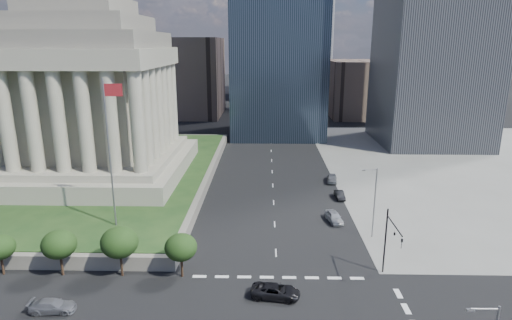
{
  "coord_description": "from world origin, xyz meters",
  "views": [
    {
      "loc": [
        -1.43,
        -30.03,
        26.13
      ],
      "look_at": [
        -2.42,
        13.05,
        14.32
      ],
      "focal_mm": 30.0,
      "sensor_mm": 36.0,
      "label": 1
    }
  ],
  "objects_px": {
    "pickup_truck": "(276,291)",
    "parked_sedan_far": "(332,178)",
    "suv_grey": "(53,306)",
    "flagpole": "(110,146)",
    "war_memorial": "(86,70)",
    "parked_sedan_near": "(334,217)",
    "street_lamp_north": "(374,199)",
    "traffic_signal_ne": "(390,238)",
    "parked_sedan_mid": "(340,195)"
  },
  "relations": [
    {
      "from": "pickup_truck",
      "to": "parked_sedan_far",
      "type": "xyz_separation_m",
      "value": [
        11.77,
        39.27,
        0.05
      ]
    },
    {
      "from": "suv_grey",
      "to": "flagpole",
      "type": "bearing_deg",
      "value": -6.22
    },
    {
      "from": "parked_sedan_far",
      "to": "war_memorial",
      "type": "bearing_deg",
      "value": -169.86
    },
    {
      "from": "war_memorial",
      "to": "pickup_truck",
      "type": "distance_m",
      "value": 54.85
    },
    {
      "from": "parked_sedan_near",
      "to": "street_lamp_north",
      "type": "bearing_deg",
      "value": -59.89
    },
    {
      "from": "street_lamp_north",
      "to": "pickup_truck",
      "type": "height_order",
      "value": "street_lamp_north"
    },
    {
      "from": "traffic_signal_ne",
      "to": "suv_grey",
      "type": "relative_size",
      "value": 1.75
    },
    {
      "from": "war_memorial",
      "to": "traffic_signal_ne",
      "type": "xyz_separation_m",
      "value": [
        46.5,
        -34.3,
        -16.15
      ]
    },
    {
      "from": "traffic_signal_ne",
      "to": "flagpole",
      "type": "bearing_deg",
      "value": 163.29
    },
    {
      "from": "parked_sedan_near",
      "to": "parked_sedan_far",
      "type": "bearing_deg",
      "value": 72.83
    },
    {
      "from": "war_memorial",
      "to": "parked_sedan_mid",
      "type": "bearing_deg",
      "value": -9.73
    },
    {
      "from": "street_lamp_north",
      "to": "pickup_truck",
      "type": "distance_m",
      "value": 20.84
    },
    {
      "from": "flagpole",
      "to": "parked_sedan_mid",
      "type": "height_order",
      "value": "flagpole"
    },
    {
      "from": "war_memorial",
      "to": "traffic_signal_ne",
      "type": "height_order",
      "value": "war_memorial"
    },
    {
      "from": "parked_sedan_mid",
      "to": "parked_sedan_near",
      "type": "bearing_deg",
      "value": -106.64
    },
    {
      "from": "traffic_signal_ne",
      "to": "parked_sedan_far",
      "type": "relative_size",
      "value": 1.76
    },
    {
      "from": "traffic_signal_ne",
      "to": "parked_sedan_far",
      "type": "distance_m",
      "value": 35.87
    },
    {
      "from": "parked_sedan_mid",
      "to": "parked_sedan_far",
      "type": "xyz_separation_m",
      "value": [
        0.0,
        9.07,
        0.13
      ]
    },
    {
      "from": "traffic_signal_ne",
      "to": "street_lamp_north",
      "type": "relative_size",
      "value": 0.8
    },
    {
      "from": "war_memorial",
      "to": "street_lamp_north",
      "type": "relative_size",
      "value": 3.9
    },
    {
      "from": "suv_grey",
      "to": "traffic_signal_ne",
      "type": "bearing_deg",
      "value": -82.42
    },
    {
      "from": "parked_sedan_near",
      "to": "flagpole",
      "type": "bearing_deg",
      "value": -178.35
    },
    {
      "from": "war_memorial",
      "to": "parked_sedan_near",
      "type": "distance_m",
      "value": 50.9
    },
    {
      "from": "suv_grey",
      "to": "parked_sedan_near",
      "type": "relative_size",
      "value": 0.99
    },
    {
      "from": "pickup_truck",
      "to": "parked_sedan_near",
      "type": "bearing_deg",
      "value": -16.53
    },
    {
      "from": "flagpole",
      "to": "parked_sedan_mid",
      "type": "relative_size",
      "value": 5.1
    },
    {
      "from": "parked_sedan_far",
      "to": "parked_sedan_mid",
      "type": "bearing_deg",
      "value": -81.45
    },
    {
      "from": "pickup_truck",
      "to": "flagpole",
      "type": "bearing_deg",
      "value": 65.13
    },
    {
      "from": "war_memorial",
      "to": "parked_sedan_far",
      "type": "xyz_separation_m",
      "value": [
        45.5,
        1.27,
        -20.62
      ]
    },
    {
      "from": "parked_sedan_mid",
      "to": "traffic_signal_ne",
      "type": "bearing_deg",
      "value": -90.45
    },
    {
      "from": "flagpole",
      "to": "parked_sedan_near",
      "type": "bearing_deg",
      "value": 11.36
    },
    {
      "from": "street_lamp_north",
      "to": "parked_sedan_far",
      "type": "distance_m",
      "value": 24.82
    },
    {
      "from": "traffic_signal_ne",
      "to": "war_memorial",
      "type": "bearing_deg",
      "value": 143.58
    },
    {
      "from": "pickup_truck",
      "to": "suv_grey",
      "type": "xyz_separation_m",
      "value": [
        -22.44,
        -3.06,
        -0.07
      ]
    },
    {
      "from": "traffic_signal_ne",
      "to": "street_lamp_north",
      "type": "height_order",
      "value": "street_lamp_north"
    },
    {
      "from": "war_memorial",
      "to": "parked_sedan_mid",
      "type": "height_order",
      "value": "war_memorial"
    },
    {
      "from": "traffic_signal_ne",
      "to": "parked_sedan_mid",
      "type": "distance_m",
      "value": 26.92
    },
    {
      "from": "pickup_truck",
      "to": "war_memorial",
      "type": "bearing_deg",
      "value": 49.72
    },
    {
      "from": "parked_sedan_near",
      "to": "parked_sedan_far",
      "type": "height_order",
      "value": "parked_sedan_near"
    },
    {
      "from": "flagpole",
      "to": "street_lamp_north",
      "type": "height_order",
      "value": "flagpole"
    },
    {
      "from": "war_memorial",
      "to": "parked_sedan_near",
      "type": "relative_size",
      "value": 8.46
    },
    {
      "from": "street_lamp_north",
      "to": "war_memorial",
      "type": "bearing_deg",
      "value": 154.08
    },
    {
      "from": "flagpole",
      "to": "parked_sedan_far",
      "type": "distance_m",
      "value": 43.61
    },
    {
      "from": "pickup_truck",
      "to": "suv_grey",
      "type": "distance_m",
      "value": 22.65
    },
    {
      "from": "pickup_truck",
      "to": "street_lamp_north",
      "type": "bearing_deg",
      "value": -34.06
    },
    {
      "from": "parked_sedan_near",
      "to": "traffic_signal_ne",
      "type": "bearing_deg",
      "value": -87.73
    },
    {
      "from": "flagpole",
      "to": "traffic_signal_ne",
      "type": "distance_m",
      "value": 36.69
    },
    {
      "from": "street_lamp_north",
      "to": "suv_grey",
      "type": "bearing_deg",
      "value": -153.39
    },
    {
      "from": "war_memorial",
      "to": "parked_sedan_far",
      "type": "bearing_deg",
      "value": 1.59
    },
    {
      "from": "war_memorial",
      "to": "pickup_truck",
      "type": "xyz_separation_m",
      "value": [
        33.73,
        -38.0,
        -20.67
      ]
    }
  ]
}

